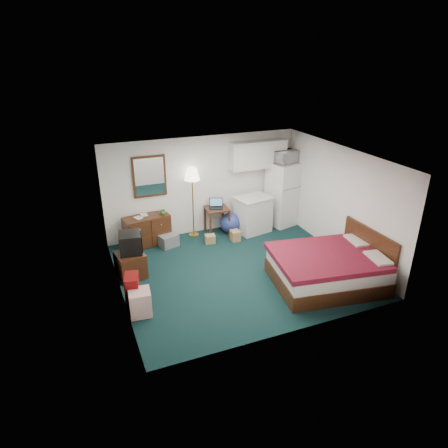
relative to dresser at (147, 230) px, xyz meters
name	(u,v)px	position (x,y,z in m)	size (l,w,h in m)	color
floor	(238,270)	(1.55, -1.98, -0.37)	(5.00, 4.50, 0.01)	black
ceiling	(240,158)	(1.55, -1.98, 2.13)	(5.00, 4.50, 0.01)	silver
walls	(239,217)	(1.55, -1.98, 0.88)	(5.01, 4.51, 2.50)	silver
mirror	(149,176)	(0.20, 0.24, 1.28)	(0.80, 0.06, 1.00)	white
upper_cabinets	(258,155)	(3.00, 0.10, 1.58)	(1.50, 0.35, 0.70)	silver
headboard	(368,251)	(4.01, -3.16, 0.18)	(0.06, 1.56, 1.00)	black
dresser	(147,230)	(0.00, 0.00, 0.00)	(1.09, 0.49, 0.74)	black
floor_lamp	(193,203)	(1.21, 0.07, 0.53)	(0.39, 0.39, 1.80)	gold
desk	(217,221)	(1.81, -0.05, -0.01)	(0.56, 0.56, 0.71)	black
exercise_ball	(231,223)	(2.16, -0.13, -0.09)	(0.55, 0.55, 0.55)	navy
kitchen_counter	(253,215)	(2.73, -0.27, 0.09)	(0.84, 0.64, 0.92)	silver
fridge	(283,194)	(3.68, -0.10, 0.49)	(0.71, 0.71, 1.71)	white
bed	(327,269)	(3.00, -3.16, -0.03)	(2.10, 1.64, 0.67)	#59050D
tv_stand	(131,265)	(-0.65, -1.37, -0.10)	(0.54, 0.59, 0.54)	black
suitcase	(133,291)	(-0.80, -2.46, -0.05)	(0.25, 0.40, 0.65)	#590D09
retail_box	(140,303)	(-0.73, -2.76, -0.13)	(0.38, 0.38, 0.48)	white
file_bin	(169,241)	(0.45, -0.30, -0.22)	(0.43, 0.32, 0.30)	slate
cardboard_box_a	(210,239)	(1.45, -0.50, -0.27)	(0.25, 0.21, 0.21)	#A07B52
cardboard_box_b	(235,235)	(2.08, -0.61, -0.24)	(0.22, 0.26, 0.26)	#A07B52
laptop	(216,204)	(1.78, -0.07, 0.46)	(0.34, 0.27, 0.23)	black
crt_tv	(130,243)	(-0.61, -1.32, 0.38)	(0.46, 0.50, 0.42)	black
microwave	(285,155)	(3.68, -0.12, 1.54)	(0.59, 0.33, 0.40)	white
book_a	(135,215)	(-0.27, -0.07, 0.48)	(0.16, 0.02, 0.22)	#A07B52
book_b	(140,212)	(-0.11, 0.08, 0.48)	(0.16, 0.02, 0.22)	#A07B52
mug	(163,212)	(0.41, -0.03, 0.44)	(0.14, 0.11, 0.14)	#3E7B31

